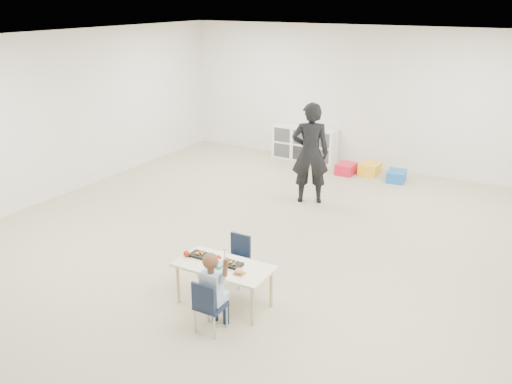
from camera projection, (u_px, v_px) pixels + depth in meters
The scene contains 16 objects.
room at pixel (253, 151), 7.16m from camera, with size 9.00×9.02×2.80m.
table at pixel (224, 284), 6.12m from camera, with size 1.10×0.56×0.50m.
chair_near at pixel (211, 305), 5.63m from camera, with size 0.29×0.27×0.60m, color #101B32, non-canonical shape.
chair_far at pixel (235, 260), 6.58m from camera, with size 0.29×0.27×0.60m, color #101B32, non-canonical shape.
child at pixel (210, 290), 5.57m from camera, with size 0.40×0.40×0.95m, color #B6D4F6, non-canonical shape.
lunch_tray_near at pixel (232, 264), 6.02m from camera, with size 0.22×0.16×0.03m, color black.
lunch_tray_far at pixel (200, 255), 6.24m from camera, with size 0.22×0.16×0.03m, color black.
milk_carton at pixel (219, 264), 5.94m from camera, with size 0.07×0.07×0.10m, color white.
bread_roll at pixel (239, 271), 5.83m from camera, with size 0.09×0.09×0.07m, color tan.
apple_near at pixel (218, 258), 6.11m from camera, with size 0.07×0.07×0.07m, color #9B1E0E.
apple_far at pixel (186, 254), 6.22m from camera, with size 0.07×0.07×0.07m, color #9B1E0E.
cubby_shelf at pixel (305, 143), 11.57m from camera, with size 1.40×0.40×0.70m, color white.
adult at pixel (310, 153), 9.02m from camera, with size 0.63×0.41×1.71m, color black.
bin_red at pixel (346, 169), 10.70m from camera, with size 0.33×0.43×0.21m, color red.
bin_yellow at pixel (370, 169), 10.68m from camera, with size 0.35×0.45×0.22m, color yellow.
bin_blue at pixel (397, 176), 10.27m from camera, with size 0.33×0.42×0.21m, color blue.
Camera 1 is at (3.47, -5.98, 3.34)m, focal length 38.00 mm.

